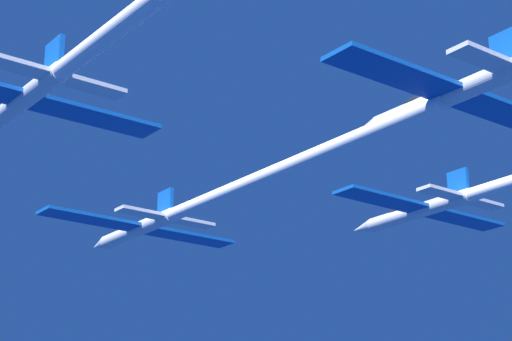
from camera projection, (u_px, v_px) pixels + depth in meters
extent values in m
cylinder|color=silver|center=(137.00, 230.00, 78.76)|extent=(1.21, 10.99, 1.21)
cone|color=silver|center=(100.00, 245.00, 83.80)|extent=(1.18, 2.42, 1.18)
ellipsoid|color=black|center=(123.00, 230.00, 80.74)|extent=(0.85, 2.20, 0.60)
cube|color=#0F51B2|center=(90.00, 219.00, 75.61)|extent=(8.35, 2.42, 0.26)
cube|color=#0F51B2|center=(188.00, 237.00, 81.08)|extent=(8.35, 2.42, 0.26)
cube|color=#0F51B2|center=(165.00, 201.00, 75.93)|extent=(0.32, 1.98, 1.76)
cube|color=silver|center=(140.00, 212.00, 73.86)|extent=(3.76, 1.45, 0.26)
cube|color=silver|center=(192.00, 223.00, 76.70)|extent=(3.76, 1.45, 0.26)
cylinder|color=white|center=(285.00, 168.00, 63.74)|extent=(1.09, 28.92, 1.09)
cylinder|color=silver|center=(21.00, 102.00, 56.35)|extent=(1.21, 10.99, 1.21)
ellipsoid|color=black|center=(5.00, 106.00, 58.34)|extent=(0.85, 2.20, 0.60)
cube|color=#0F51B2|center=(95.00, 117.00, 58.67)|extent=(8.35, 2.42, 0.26)
cube|color=#0F51B2|center=(54.00, 54.00, 53.53)|extent=(0.32, 1.98, 1.76)
cube|color=silver|center=(13.00, 65.00, 51.46)|extent=(3.76, 1.45, 0.26)
cube|color=silver|center=(93.00, 87.00, 54.30)|extent=(3.76, 1.45, 0.26)
cylinder|color=silver|center=(418.00, 211.00, 76.95)|extent=(1.21, 10.99, 1.21)
cone|color=silver|center=(362.00, 228.00, 81.99)|extent=(1.18, 2.42, 1.18)
ellipsoid|color=black|center=(397.00, 212.00, 78.94)|extent=(0.85, 2.20, 0.60)
cube|color=#0F51B2|center=(382.00, 199.00, 73.80)|extent=(8.35, 2.42, 0.26)
cube|color=#0F51B2|center=(462.00, 219.00, 79.27)|extent=(8.35, 2.42, 0.26)
cube|color=#0F51B2|center=(458.00, 181.00, 74.12)|extent=(0.32, 1.98, 1.76)
cube|color=silver|center=(440.00, 192.00, 72.05)|extent=(3.76, 1.45, 0.26)
cube|color=silver|center=(482.00, 203.00, 74.90)|extent=(3.76, 1.45, 0.26)
cylinder|color=silver|center=(446.00, 97.00, 53.16)|extent=(1.21, 10.99, 1.21)
cone|color=silver|center=(365.00, 131.00, 58.21)|extent=(1.18, 2.42, 1.18)
ellipsoid|color=black|center=(415.00, 102.00, 55.15)|extent=(0.85, 2.20, 0.60)
cube|color=#0F51B2|center=(394.00, 72.00, 50.01)|extent=(8.35, 2.42, 0.26)
cube|color=#0F51B2|center=(507.00, 114.00, 55.48)|extent=(8.35, 2.42, 0.26)
cube|color=#0F51B2|center=(506.00, 46.00, 50.34)|extent=(0.32, 1.98, 1.76)
cube|color=silver|center=(481.00, 57.00, 48.27)|extent=(3.76, 1.45, 0.26)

